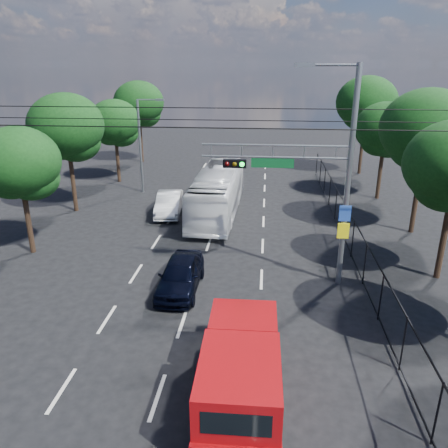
# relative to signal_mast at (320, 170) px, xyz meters

# --- Properties ---
(ground) EXTENTS (120.00, 120.00, 0.00)m
(ground) POSITION_rel_signal_mast_xyz_m (-5.28, -7.99, -5.24)
(ground) COLOR black
(ground) RESTS_ON ground
(lane_markings) EXTENTS (6.12, 38.00, 0.01)m
(lane_markings) POSITION_rel_signal_mast_xyz_m (-5.28, 6.01, -5.24)
(lane_markings) COLOR beige
(lane_markings) RESTS_ON ground
(signal_mast) EXTENTS (6.43, 0.39, 9.50)m
(signal_mast) POSITION_rel_signal_mast_xyz_m (0.00, 0.00, 0.00)
(signal_mast) COLOR slate
(signal_mast) RESTS_ON ground
(streetlight_left) EXTENTS (2.09, 0.22, 7.08)m
(streetlight_left) POSITION_rel_signal_mast_xyz_m (-11.62, 14.01, -1.30)
(streetlight_left) COLOR slate
(streetlight_left) RESTS_ON ground
(utility_wires) EXTENTS (22.00, 5.04, 0.74)m
(utility_wires) POSITION_rel_signal_mast_xyz_m (-5.28, 0.84, 1.99)
(utility_wires) COLOR black
(utility_wires) RESTS_ON ground
(fence_right) EXTENTS (0.06, 34.03, 2.00)m
(fence_right) POSITION_rel_signal_mast_xyz_m (2.32, 4.18, -4.21)
(fence_right) COLOR black
(fence_right) RESTS_ON ground
(tree_right_c) EXTENTS (5.10, 5.10, 8.29)m
(tree_right_c) POSITION_rel_signal_mast_xyz_m (6.53, 7.03, 0.49)
(tree_right_c) COLOR black
(tree_right_c) RESTS_ON ground
(tree_right_d) EXTENTS (4.32, 4.32, 7.02)m
(tree_right_d) POSITION_rel_signal_mast_xyz_m (6.13, 14.03, -0.39)
(tree_right_d) COLOR black
(tree_right_d) RESTS_ON ground
(tree_right_e) EXTENTS (5.28, 5.28, 8.58)m
(tree_right_e) POSITION_rel_signal_mast_xyz_m (6.33, 22.03, 0.69)
(tree_right_e) COLOR black
(tree_right_e) RESTS_ON ground
(tree_left_b) EXTENTS (4.08, 4.08, 6.63)m
(tree_left_b) POSITION_rel_signal_mast_xyz_m (-14.47, 2.03, -0.66)
(tree_left_b) COLOR black
(tree_left_b) RESTS_ON ground
(tree_left_c) EXTENTS (4.80, 4.80, 7.80)m
(tree_left_c) POSITION_rel_signal_mast_xyz_m (-15.07, 9.03, 0.15)
(tree_left_c) COLOR black
(tree_left_c) RESTS_ON ground
(tree_left_d) EXTENTS (4.20, 4.20, 6.83)m
(tree_left_d) POSITION_rel_signal_mast_xyz_m (-14.67, 17.03, -0.52)
(tree_left_d) COLOR black
(tree_left_d) RESTS_ON ground
(tree_left_e) EXTENTS (4.92, 4.92, 7.99)m
(tree_left_e) POSITION_rel_signal_mast_xyz_m (-14.87, 25.03, 0.29)
(tree_left_e) COLOR black
(tree_left_e) RESTS_ON ground
(red_pickup) EXTENTS (2.30, 6.04, 2.23)m
(red_pickup) POSITION_rel_signal_mast_xyz_m (-2.78, -7.89, -4.05)
(red_pickup) COLOR black
(red_pickup) RESTS_ON ground
(navy_hatchback) EXTENTS (1.74, 4.28, 1.45)m
(navy_hatchback) POSITION_rel_signal_mast_xyz_m (-5.84, -1.32, -4.51)
(navy_hatchback) COLOR black
(navy_hatchback) RESTS_ON ground
(white_bus) EXTENTS (2.78, 10.81, 2.99)m
(white_bus) POSITION_rel_signal_mast_xyz_m (-5.36, 9.32, -3.75)
(white_bus) COLOR white
(white_bus) RESTS_ON ground
(white_van) EXTENTS (1.99, 4.55, 1.45)m
(white_van) POSITION_rel_signal_mast_xyz_m (-8.58, 8.93, -4.52)
(white_van) COLOR silver
(white_van) RESTS_ON ground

